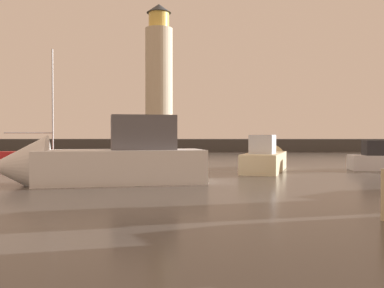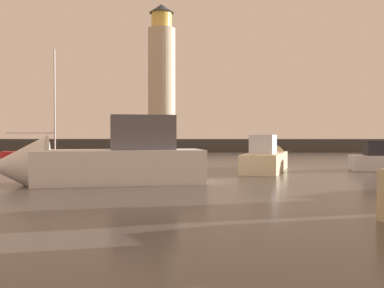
{
  "view_description": "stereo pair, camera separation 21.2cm",
  "coord_description": "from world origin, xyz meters",
  "px_view_note": "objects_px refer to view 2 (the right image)",
  "views": [
    {
      "loc": [
        -0.77,
        -1.29,
        2.0
      ],
      "look_at": [
        -0.96,
        20.17,
        1.58
      ],
      "focal_mm": 41.05,
      "sensor_mm": 36.0,
      "label": 1
    },
    {
      "loc": [
        -0.56,
        -1.29,
        2.0
      ],
      "look_at": [
        -0.96,
        20.17,
        1.58
      ],
      "focal_mm": 41.05,
      "sensor_mm": 36.0,
      "label": 2
    }
  ],
  "objects_px": {
    "lighthouse": "(162,75)",
    "motorboat_0": "(92,161)",
    "motorboat_5": "(268,159)",
    "sailboat_moored": "(46,155)"
  },
  "relations": [
    {
      "from": "lighthouse",
      "to": "motorboat_0",
      "type": "relative_size",
      "value": 1.9
    },
    {
      "from": "motorboat_0",
      "to": "sailboat_moored",
      "type": "height_order",
      "value": "sailboat_moored"
    },
    {
      "from": "sailboat_moored",
      "to": "motorboat_5",
      "type": "bearing_deg",
      "value": -27.58
    },
    {
      "from": "motorboat_5",
      "to": "sailboat_moored",
      "type": "bearing_deg",
      "value": 152.42
    },
    {
      "from": "motorboat_0",
      "to": "motorboat_5",
      "type": "bearing_deg",
      "value": 41.2
    },
    {
      "from": "motorboat_5",
      "to": "sailboat_moored",
      "type": "height_order",
      "value": "sailboat_moored"
    },
    {
      "from": "motorboat_5",
      "to": "sailboat_moored",
      "type": "relative_size",
      "value": 0.89
    },
    {
      "from": "lighthouse",
      "to": "motorboat_5",
      "type": "xyz_separation_m",
      "value": [
        8.82,
        -30.65,
        -9.01
      ]
    },
    {
      "from": "motorboat_0",
      "to": "motorboat_5",
      "type": "xyz_separation_m",
      "value": [
        8.34,
        7.31,
        -0.27
      ]
    },
    {
      "from": "sailboat_moored",
      "to": "lighthouse",
      "type": "bearing_deg",
      "value": 72.83
    }
  ]
}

